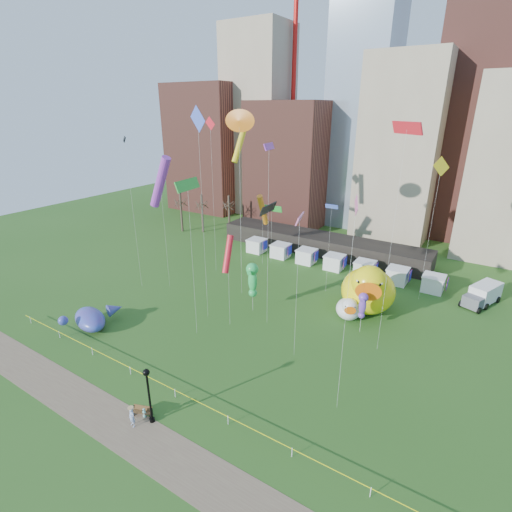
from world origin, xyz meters
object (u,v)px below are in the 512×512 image
Objects in this scene: woman at (132,417)px; small_duck at (349,308)px; whale_inflatable at (92,318)px; seahorse_green at (252,277)px; box_truck at (483,294)px; toddler at (144,413)px; big_duck at (368,289)px; seahorse_purple at (363,304)px; park_bench at (143,411)px; lamppost at (148,390)px.

small_duck is at bearing 79.88° from woman.
small_duck is 31.31m from whale_inflatable.
whale_inflatable is (-14.12, -13.68, -3.60)m from seahorse_green.
toddler is at bearing -98.55° from box_truck.
big_duck is 5.18m from seahorse_purple.
seahorse_green is 22.13m from woman.
seahorse_purple is 25.88m from park_bench.
lamppost is 6.09× the size of toddler.
whale_inflatable is 8.12× the size of toddler.
small_duck is 12.61m from seahorse_green.
woman is (-22.86, -39.90, -0.45)m from box_truck.
whale_inflatable reaches higher than woman.
seahorse_green is 0.99× the size of box_truck.
big_duck is 1.39× the size of whale_inflatable.
box_truck is (39.18, 31.90, 0.22)m from whale_inflatable.
box_truck is 3.68× the size of woman.
whale_inflatable is at bearing -166.60° from small_duck.
small_duck is 0.86× the size of lamppost.
box_truck is 44.92m from toddler.
woman is at bearing -97.86° from box_truck.
big_duck is 5.62× the size of park_bench.
woman reaches higher than toddler.
box_truck is 45.99m from woman.
box_truck reaches higher than woman.
woman is (0.22, -1.29, 0.45)m from park_bench.
big_duck is 34.25m from whale_inflatable.
big_duck is at bearing 71.50° from lamppost.
park_bench is 0.98× the size of woman.
park_bench is (1.97, -20.40, -4.28)m from seahorse_green.
seahorse_purple is at bearing 74.00° from woman.
woman reaches higher than park_bench.
lamppost is 0.81× the size of box_truck.
box_truck is at bearing 37.42° from seahorse_purple.
whale_inflatable is at bearing 146.03° from toddler.
toddler is at bearing 95.42° from woman.
lamppost is (-8.09, -25.11, 1.83)m from small_duck.
small_duck is 2.56× the size of woman.
seahorse_purple is at bearing -95.49° from big_duck.
seahorse_purple is at bearing 65.97° from lamppost.
seahorse_purple is 2.85× the size of park_bench.
lamppost is at bearing -130.26° from small_duck.
toddler is (0.30, -0.08, -0.02)m from park_bench.
woman is at bearing -129.20° from lamppost.
big_duck reaches higher than whale_inflatable.
whale_inflatable is 17.45m from park_bench.
small_duck is at bearing 58.84° from toddler.
box_truck is at bearing 22.16° from small_duck.
big_duck reaches higher than park_bench.
small_duck is 2.61× the size of park_bench.
seahorse_purple is (2.18, -2.07, 2.24)m from small_duck.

